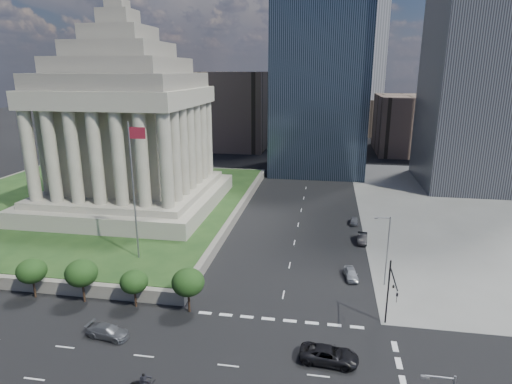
% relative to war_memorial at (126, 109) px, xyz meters
% --- Properties ---
extents(ground, '(500.00, 500.00, 0.00)m').
position_rel_war_memorial_xyz_m(ground, '(34.00, 52.00, -21.40)').
color(ground, black).
rests_on(ground, ground).
extents(plaza_terrace, '(66.00, 70.00, 1.80)m').
position_rel_war_memorial_xyz_m(plaza_terrace, '(-11.00, 2.00, -20.50)').
color(plaza_terrace, '#655F56').
rests_on(plaza_terrace, ground).
extents(plaza_lawn, '(64.00, 68.00, 0.10)m').
position_rel_war_memorial_xyz_m(plaza_lawn, '(-11.00, 2.00, -19.55)').
color(plaza_lawn, '#1C3917').
rests_on(plaza_lawn, plaza_terrace).
extents(war_memorial, '(34.00, 34.00, 39.00)m').
position_rel_war_memorial_xyz_m(war_memorial, '(0.00, 0.00, 0.00)').
color(war_memorial, gray).
rests_on(war_memorial, plaza_lawn).
extents(flagpole, '(2.52, 0.24, 20.00)m').
position_rel_war_memorial_xyz_m(flagpole, '(12.17, -24.00, -8.29)').
color(flagpole, slate).
rests_on(flagpole, plaza_lawn).
extents(tree_row, '(53.00, 4.00, 6.00)m').
position_rel_war_memorial_xyz_m(tree_row, '(-1.50, -34.00, -18.40)').
color(tree_row, black).
rests_on(tree_row, ground).
extents(midrise_glass, '(26.00, 26.00, 60.00)m').
position_rel_war_memorial_xyz_m(midrise_glass, '(36.00, 47.00, 8.60)').
color(midrise_glass, black).
rests_on(midrise_glass, ground).
extents(building_filler_ne, '(20.00, 30.00, 20.00)m').
position_rel_war_memorial_xyz_m(building_filler_ne, '(66.00, 82.00, -11.40)').
color(building_filler_ne, '#4F4336').
rests_on(building_filler_ne, ground).
extents(building_filler_nw, '(24.00, 30.00, 28.00)m').
position_rel_war_memorial_xyz_m(building_filler_nw, '(4.00, 82.00, -7.40)').
color(building_filler_nw, '#4F4336').
rests_on(building_filler_nw, ground).
extents(traffic_signal_ne, '(0.30, 5.74, 8.00)m').
position_rel_war_memorial_xyz_m(traffic_signal_ne, '(46.50, -34.30, -16.15)').
color(traffic_signal_ne, black).
rests_on(traffic_signal_ne, ground).
extents(street_lamp_north, '(2.13, 0.22, 10.00)m').
position_rel_war_memorial_xyz_m(street_lamp_north, '(47.33, -23.00, -15.74)').
color(street_lamp_north, slate).
rests_on(street_lamp_north, ground).
extents(pickup_truck, '(3.20, 6.16, 1.66)m').
position_rel_war_memorial_xyz_m(pickup_truck, '(39.98, -40.75, -20.57)').
color(pickup_truck, black).
rests_on(pickup_truck, ground).
extents(suv_grey, '(2.72, 5.20, 1.44)m').
position_rel_war_memorial_xyz_m(suv_grey, '(15.74, -40.53, -20.68)').
color(suv_grey, '#505257').
rests_on(suv_grey, ground).
extents(parked_sedan_near, '(4.42, 2.22, 1.44)m').
position_rel_war_memorial_xyz_m(parked_sedan_near, '(43.00, -21.74, -20.68)').
color(parked_sedan_near, '#9C9FA4').
rests_on(parked_sedan_near, ground).
extents(parked_sedan_mid, '(1.99, 4.77, 1.54)m').
position_rel_war_memorial_xyz_m(parked_sedan_mid, '(45.50, -7.90, -20.63)').
color(parked_sedan_mid, black).
rests_on(parked_sedan_mid, ground).
extents(parked_sedan_far, '(1.76, 3.77, 1.25)m').
position_rel_war_memorial_xyz_m(parked_sedan_far, '(44.54, 1.11, -20.78)').
color(parked_sedan_far, '#57585E').
rests_on(parked_sedan_far, ground).
extents(motorcycle_trail, '(2.74, 0.96, 2.00)m').
position_rel_war_memorial_xyz_m(motorcycle_trail, '(23.08, -47.78, -20.40)').
color(motorcycle_trail, black).
rests_on(motorcycle_trail, ground).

